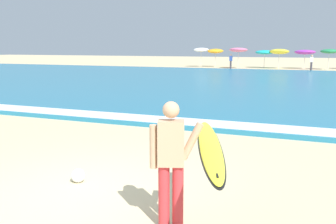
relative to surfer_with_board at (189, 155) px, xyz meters
name	(u,v)px	position (x,y,z in m)	size (l,w,h in m)	color
ground_plane	(86,193)	(-1.96, 0.51, -1.03)	(160.00, 160.00, 0.00)	beige
sea	(251,83)	(-1.96, 19.41, -0.96)	(120.00, 28.00, 0.14)	teal
surf_foam	(187,121)	(-1.96, 6.01, -0.88)	(120.00, 1.03, 0.01)	white
surfer_with_board	(189,155)	(0.00, 0.00, 0.00)	(1.27, 2.29, 1.73)	red
beach_umbrella_0	(201,50)	(-10.49, 37.59, 1.00)	(1.79, 1.82, 2.32)	beige
beach_umbrella_1	(215,51)	(-8.89, 38.18, 0.85)	(1.88, 1.91, 2.20)	beige
beach_umbrella_2	(238,50)	(-5.82, 36.23, 1.02)	(2.02, 2.04, 2.34)	beige
beach_umbrella_3	(265,52)	(-3.18, 38.06, 0.75)	(2.07, 2.08, 2.04)	beige
beach_umbrella_4	(279,52)	(-1.56, 37.55, 0.83)	(2.10, 2.14, 2.23)	beige
beach_umbrella_5	(305,52)	(1.09, 37.98, 0.78)	(2.20, 2.22, 2.11)	beige
beach_umbrella_6	(329,51)	(3.46, 37.20, 0.89)	(1.76, 1.76, 2.17)	beige
beachgoer_near_row_left	(231,61)	(-6.53, 35.74, -0.18)	(0.32, 0.20, 1.58)	#383842
beachgoer_near_row_mid	(312,62)	(1.80, 35.51, -0.18)	(0.32, 0.20, 1.58)	#383842
beach_ball	(78,176)	(-2.36, 0.86, -0.90)	(0.25, 0.25, 0.25)	white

